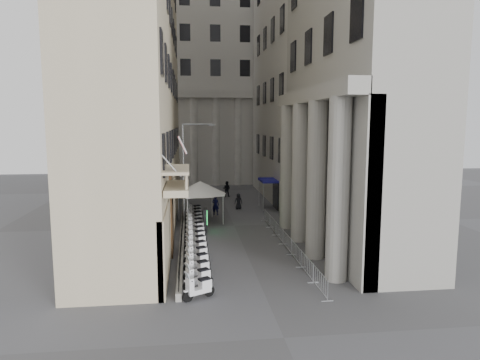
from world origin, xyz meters
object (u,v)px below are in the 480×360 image
object	(u,v)px
scooter_0	(199,299)
pedestrian_a	(216,205)
street_lamp	(187,165)
security_tent	(205,188)
pedestrian_b	(227,189)
info_kiosk	(205,220)

from	to	relation	value
scooter_0	pedestrian_a	world-z (taller)	pedestrian_a
street_lamp	pedestrian_a	world-z (taller)	street_lamp
security_tent	pedestrian_b	xyz separation A→B (m)	(2.98, 13.14, -2.11)
scooter_0	pedestrian_a	distance (m)	19.48
street_lamp	info_kiosk	xyz separation A→B (m)	(1.37, -2.71, -4.17)
info_kiosk	security_tent	bearing A→B (deg)	90.66
pedestrian_a	pedestrian_b	bearing A→B (deg)	-80.09
security_tent	pedestrian_b	distance (m)	13.64
street_lamp	security_tent	bearing A→B (deg)	5.05
info_kiosk	pedestrian_b	size ratio (longest dim) A/B	1.03
scooter_0	pedestrian_b	size ratio (longest dim) A/B	0.82
security_tent	info_kiosk	distance (m)	3.78
security_tent	pedestrian_a	bearing A→B (deg)	71.31
scooter_0	street_lamp	distance (m)	16.61
scooter_0	pedestrian_b	world-z (taller)	pedestrian_b
street_lamp	scooter_0	bearing A→B (deg)	-99.39
street_lamp	pedestrian_b	world-z (taller)	street_lamp
pedestrian_a	info_kiosk	bearing A→B (deg)	100.01
scooter_0	pedestrian_a	xyz separation A→B (m)	(2.01, 19.35, 0.94)
pedestrian_a	security_tent	bearing A→B (deg)	92.12
pedestrian_a	street_lamp	bearing A→B (deg)	75.03
scooter_0	pedestrian_b	xyz separation A→B (m)	(3.94, 29.38, 0.91)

